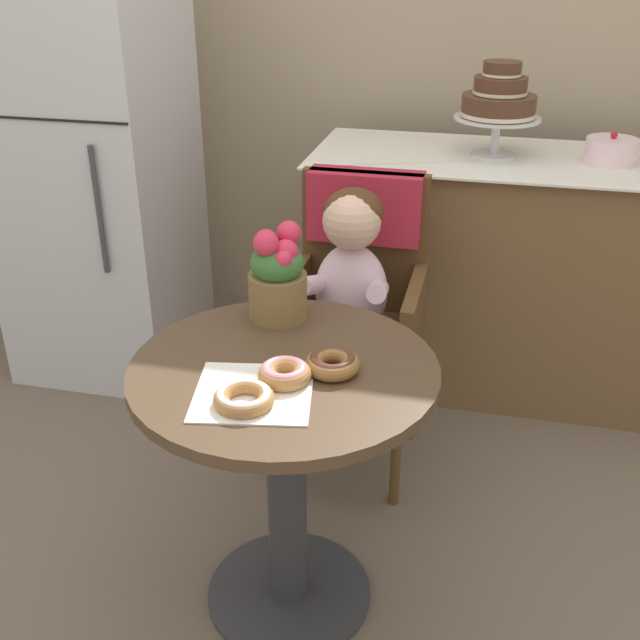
{
  "coord_description": "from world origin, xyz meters",
  "views": [
    {
      "loc": [
        0.43,
        -1.46,
        1.61
      ],
      "look_at": [
        0.05,
        0.15,
        0.77
      ],
      "focal_mm": 42.9,
      "sensor_mm": 36.0,
      "label": 1
    }
  ],
  "objects": [
    {
      "name": "tiered_cake_stand",
      "position": [
        0.41,
        1.3,
        1.09
      ],
      "size": [
        0.3,
        0.3,
        0.32
      ],
      "color": "silver",
      "rests_on": "display_counter"
    },
    {
      "name": "display_counter",
      "position": [
        0.55,
        1.3,
        0.45
      ],
      "size": [
        1.56,
        0.62,
        0.9
      ],
      "color": "brown",
      "rests_on": "ground"
    },
    {
      "name": "back_wall",
      "position": [
        0.0,
        1.85,
        1.35
      ],
      "size": [
        4.8,
        0.1,
        2.7
      ],
      "primitive_type": "cube",
      "color": "tan",
      "rests_on": "ground"
    },
    {
      "name": "donut_mid",
      "position": [
        0.11,
        -0.0,
        0.74
      ],
      "size": [
        0.12,
        0.12,
        0.04
      ],
      "color": "#936033",
      "rests_on": "cafe_table"
    },
    {
      "name": "donut_front",
      "position": [
        0.02,
        -0.07,
        0.74
      ],
      "size": [
        0.12,
        0.12,
        0.04
      ],
      "color": "#AD7542",
      "rests_on": "cafe_table"
    },
    {
      "name": "cafe_table",
      "position": [
        0.0,
        0.0,
        0.51
      ],
      "size": [
        0.72,
        0.72,
        0.72
      ],
      "color": "#4C3826",
      "rests_on": "ground"
    },
    {
      "name": "refrigerator",
      "position": [
        -1.05,
        1.1,
        0.85
      ],
      "size": [
        0.64,
        0.63,
        1.7
      ],
      "color": "silver",
      "rests_on": "ground"
    },
    {
      "name": "paper_napkin",
      "position": [
        -0.03,
        -0.13,
        0.72
      ],
      "size": [
        0.29,
        0.28,
        0.0
      ],
      "primitive_type": "cube",
      "rotation": [
        0.0,
        0.0,
        0.18
      ],
      "color": "white",
      "rests_on": "cafe_table"
    },
    {
      "name": "wicker_chair",
      "position": [
        0.04,
        0.72,
        0.64
      ],
      "size": [
        0.42,
        0.45,
        0.95
      ],
      "rotation": [
        0.0,
        0.0,
        0.07
      ],
      "color": "brown",
      "rests_on": "ground"
    },
    {
      "name": "donut_side",
      "position": [
        -0.04,
        -0.18,
        0.74
      ],
      "size": [
        0.13,
        0.13,
        0.04
      ],
      "color": "#AD7542",
      "rests_on": "cafe_table"
    },
    {
      "name": "flower_vase",
      "position": [
        -0.08,
        0.24,
        0.84
      ],
      "size": [
        0.15,
        0.15,
        0.25
      ],
      "color": "brown",
      "rests_on": "cafe_table"
    },
    {
      "name": "round_layer_cake",
      "position": [
        0.8,
        1.29,
        0.94
      ],
      "size": [
        0.18,
        0.18,
        0.11
      ],
      "color": "silver",
      "rests_on": "display_counter"
    },
    {
      "name": "ground_plane",
      "position": [
        0.0,
        0.0,
        0.0
      ],
      "size": [
        8.0,
        8.0,
        0.0
      ],
      "primitive_type": "plane",
      "color": "#6B5B4C"
    },
    {
      "name": "seated_child",
      "position": [
        0.04,
        0.56,
        0.68
      ],
      "size": [
        0.27,
        0.32,
        0.73
      ],
      "color": "silver",
      "rests_on": "ground"
    }
  ]
}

